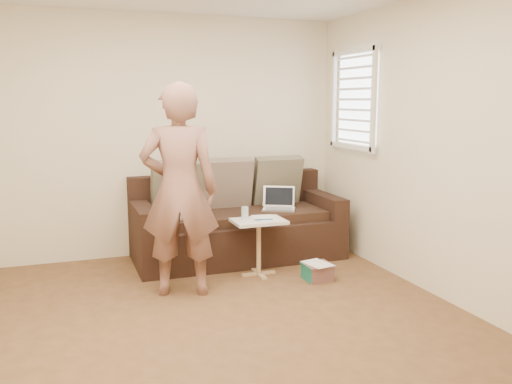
# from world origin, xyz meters

# --- Properties ---
(floor) EXTENTS (4.50, 4.50, 0.00)m
(floor) POSITION_xyz_m (0.00, 0.00, 0.00)
(floor) COLOR #51371E
(floor) RESTS_ON ground
(wall_back) EXTENTS (4.00, 0.00, 4.00)m
(wall_back) POSITION_xyz_m (0.00, 2.25, 1.30)
(wall_back) COLOR beige
(wall_back) RESTS_ON ground
(wall_front) EXTENTS (4.00, 0.00, 4.00)m
(wall_front) POSITION_xyz_m (0.00, -2.25, 1.30)
(wall_front) COLOR beige
(wall_front) RESTS_ON ground
(wall_right) EXTENTS (0.00, 4.50, 4.50)m
(wall_right) POSITION_xyz_m (2.00, 0.00, 1.30)
(wall_right) COLOR beige
(wall_right) RESTS_ON ground
(window_blinds) EXTENTS (0.12, 0.88, 1.08)m
(window_blinds) POSITION_xyz_m (1.95, 1.50, 1.70)
(window_blinds) COLOR white
(window_blinds) RESTS_ON wall_right
(sofa) EXTENTS (2.20, 0.95, 0.85)m
(sofa) POSITION_xyz_m (0.72, 1.77, 0.42)
(sofa) COLOR black
(sofa) RESTS_ON ground
(pillow_left) EXTENTS (0.55, 0.29, 0.57)m
(pillow_left) POSITION_xyz_m (0.12, 1.99, 0.79)
(pillow_left) COLOR brown
(pillow_left) RESTS_ON sofa
(pillow_mid) EXTENTS (0.55, 0.27, 0.57)m
(pillow_mid) POSITION_xyz_m (0.67, 1.98, 0.79)
(pillow_mid) COLOR brown
(pillow_mid) RESTS_ON sofa
(pillow_right) EXTENTS (0.55, 0.28, 0.57)m
(pillow_right) POSITION_xyz_m (1.27, 2.00, 0.79)
(pillow_right) COLOR brown
(pillow_right) RESTS_ON sofa
(laptop_silver) EXTENTS (0.42, 0.38, 0.23)m
(laptop_silver) POSITION_xyz_m (1.16, 1.67, 0.52)
(laptop_silver) COLOR #B7BABC
(laptop_silver) RESTS_ON sofa
(laptop_white) EXTENTS (0.37, 0.32, 0.22)m
(laptop_white) POSITION_xyz_m (0.18, 1.62, 0.52)
(laptop_white) COLOR white
(laptop_white) RESTS_ON sofa
(person) EXTENTS (0.77, 0.62, 1.85)m
(person) POSITION_xyz_m (-0.08, 0.90, 0.93)
(person) COLOR brown
(person) RESTS_ON ground
(side_table) EXTENTS (0.50, 0.35, 0.55)m
(side_table) POSITION_xyz_m (0.74, 1.15, 0.28)
(side_table) COLOR silver
(side_table) RESTS_ON ground
(drinking_glass) EXTENTS (0.07, 0.07, 0.12)m
(drinking_glass) POSITION_xyz_m (0.62, 1.23, 0.61)
(drinking_glass) COLOR silver
(drinking_glass) RESTS_ON side_table
(scissors) EXTENTS (0.19, 0.13, 0.02)m
(scissors) POSITION_xyz_m (0.77, 1.10, 0.56)
(scissors) COLOR silver
(scissors) RESTS_ON side_table
(paper_on_table) EXTENTS (0.25, 0.33, 0.00)m
(paper_on_table) POSITION_xyz_m (0.81, 1.19, 0.55)
(paper_on_table) COLOR white
(paper_on_table) RESTS_ON side_table
(striped_box) EXTENTS (0.26, 0.26, 0.16)m
(striped_box) POSITION_xyz_m (1.21, 0.81, 0.08)
(striped_box) COLOR red
(striped_box) RESTS_ON ground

